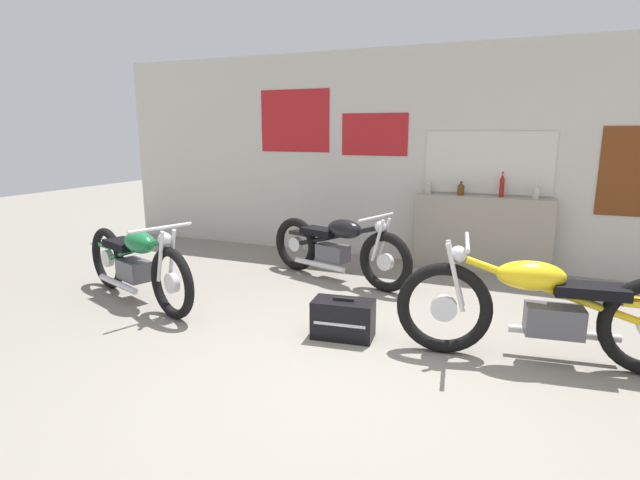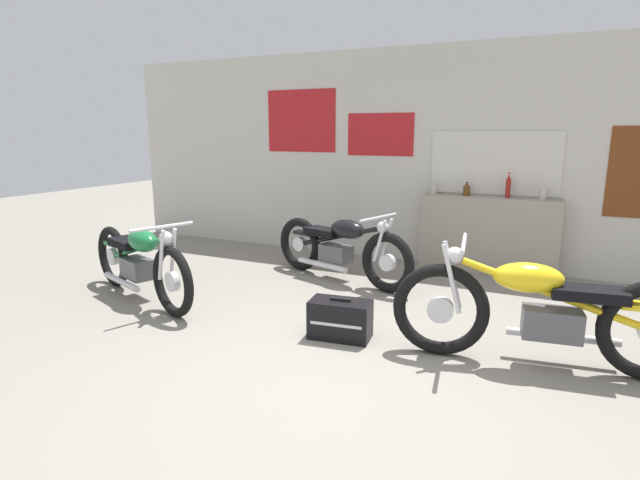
% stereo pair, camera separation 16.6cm
% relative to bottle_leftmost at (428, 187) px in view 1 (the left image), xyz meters
% --- Properties ---
extents(ground_plane, '(24.00, 24.00, 0.00)m').
position_rel_bottle_leftmost_xyz_m(ground_plane, '(0.14, -3.46, -1.02)').
color(ground_plane, gray).
extents(wall_back, '(10.00, 0.07, 2.80)m').
position_rel_bottle_leftmost_xyz_m(wall_back, '(0.15, 0.15, 0.38)').
color(wall_back, beige).
rests_on(wall_back, ground_plane).
extents(sill_counter, '(1.65, 0.28, 0.94)m').
position_rel_bottle_leftmost_xyz_m(sill_counter, '(0.70, -0.03, -0.55)').
color(sill_counter, gray).
rests_on(sill_counter, ground_plane).
extents(bottle_leftmost, '(0.08, 0.08, 0.18)m').
position_rel_bottle_leftmost_xyz_m(bottle_leftmost, '(0.00, 0.00, 0.00)').
color(bottle_leftmost, '#B7B2A8').
rests_on(bottle_leftmost, sill_counter).
extents(bottle_left_center, '(0.08, 0.08, 0.17)m').
position_rel_bottle_leftmost_xyz_m(bottle_left_center, '(0.41, 0.01, -0.00)').
color(bottle_left_center, '#5B3814').
rests_on(bottle_left_center, sill_counter).
extents(bottle_center, '(0.06, 0.06, 0.31)m').
position_rel_bottle_leftmost_xyz_m(bottle_center, '(0.89, 0.01, 0.06)').
color(bottle_center, maroon).
rests_on(bottle_center, sill_counter).
extents(bottle_right_center, '(0.07, 0.07, 0.19)m').
position_rel_bottle_leftmost_xyz_m(bottle_right_center, '(1.29, -0.04, 0.00)').
color(bottle_right_center, '#B7B2A8').
rests_on(bottle_right_center, sill_counter).
extents(motorcycle_yellow, '(2.18, 0.64, 0.93)m').
position_rel_bottle_leftmost_xyz_m(motorcycle_yellow, '(1.40, -2.58, -0.58)').
color(motorcycle_yellow, black).
rests_on(motorcycle_yellow, ground_plane).
extents(motorcycle_black, '(1.96, 0.83, 0.83)m').
position_rel_bottle_leftmost_xyz_m(motorcycle_black, '(-0.81, -1.15, -0.62)').
color(motorcycle_black, black).
rests_on(motorcycle_black, ground_plane).
extents(motorcycle_green, '(1.95, 0.89, 0.87)m').
position_rel_bottle_leftmost_xyz_m(motorcycle_green, '(-2.42, -2.68, -0.60)').
color(motorcycle_green, black).
rests_on(motorcycle_green, ground_plane).
extents(hard_case_black, '(0.55, 0.34, 0.35)m').
position_rel_bottle_leftmost_xyz_m(hard_case_black, '(-0.15, -2.71, -0.86)').
color(hard_case_black, black).
rests_on(hard_case_black, ground_plane).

